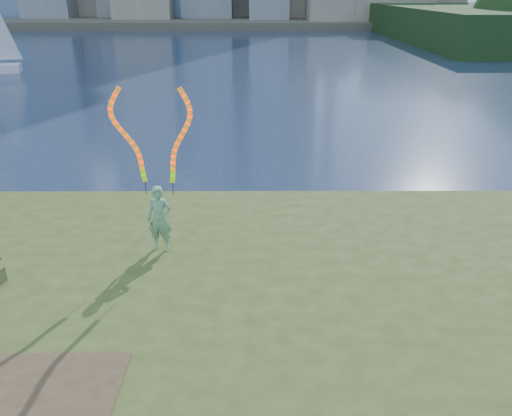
{
  "coord_description": "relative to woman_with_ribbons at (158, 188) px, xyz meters",
  "views": [
    {
      "loc": [
        1.35,
        -8.04,
        6.13
      ],
      "look_at": [
        1.39,
        1.0,
        2.14
      ],
      "focal_mm": 35.0,
      "sensor_mm": 36.0,
      "label": 1
    }
  ],
  "objects": [
    {
      "name": "ground",
      "position": [
        0.69,
        -1.81,
        -2.24
      ],
      "size": [
        320.0,
        320.0,
        0.0
      ],
      "primitive_type": "plane",
      "color": "#1B2843",
      "rests_on": "ground"
    },
    {
      "name": "grassy_knoll",
      "position": [
        0.69,
        -4.11,
        -1.9
      ],
      "size": [
        20.0,
        18.0,
        0.8
      ],
      "color": "#374619",
      "rests_on": "ground"
    },
    {
      "name": "far_shore",
      "position": [
        0.69,
        93.19,
        -1.64
      ],
      "size": [
        320.0,
        40.0,
        1.2
      ],
      "primitive_type": "cube",
      "color": "#4A4536",
      "rests_on": "ground"
    },
    {
      "name": "woman_with_ribbons",
      "position": [
        0.0,
        0.0,
        0.0
      ],
      "size": [
        1.98,
        0.42,
        3.89
      ],
      "rotation": [
        0.0,
        0.0,
        -0.11
      ],
      "color": "#12671C",
      "rests_on": "grassy_knoll"
    }
  ]
}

